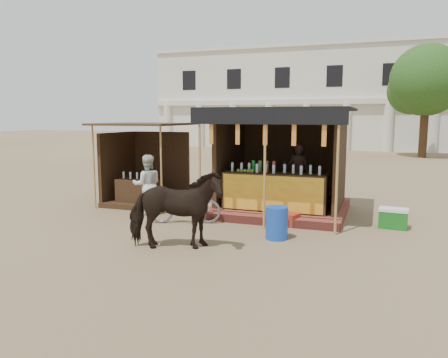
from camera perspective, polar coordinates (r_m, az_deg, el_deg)
ground at (r=9.09m, az=-3.42°, el=-8.24°), size 120.00×120.00×0.00m
main_stall at (r=11.73m, az=7.60°, el=0.54°), size 3.60×3.61×2.78m
secondary_stall at (r=13.16m, az=-10.67°, el=0.53°), size 2.40×2.40×2.38m
cow at (r=8.48m, az=-6.40°, el=-4.03°), size 2.03×1.44×1.56m
motorbike at (r=10.60m, az=-5.15°, el=-3.35°), size 1.84×1.13×0.91m
bystander at (r=11.67m, az=-10.00°, el=-0.71°), size 0.97×0.91×1.58m
blue_barrel at (r=9.30m, az=6.91°, el=-5.71°), size 0.61×0.61×0.69m
red_crate at (r=10.49m, az=8.51°, el=-5.26°), size 0.50×0.50×0.29m
cooler at (r=10.88m, az=21.24°, el=-4.78°), size 0.68×0.49×0.46m
background_building at (r=38.38m, az=11.63°, el=10.10°), size 26.00×7.45×8.18m
tree at (r=30.33m, az=24.56°, el=11.34°), size 4.50×4.40×7.00m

